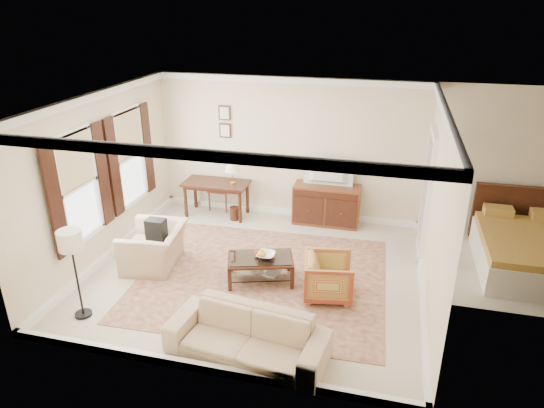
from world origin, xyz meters
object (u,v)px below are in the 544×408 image
at_px(tv, 328,164).
at_px(club_armchair, 153,241).
at_px(writing_desk, 216,187).
at_px(coffee_table, 260,263).
at_px(striped_armchair, 328,275).
at_px(sofa, 247,329).
at_px(sideboard, 326,205).

xyz_separation_m(tv, club_armchair, (-2.62, -2.40, -0.82)).
distance_m(writing_desk, coffee_table, 2.83).
height_order(writing_desk, striped_armchair, striped_armchair).
distance_m(striped_armchair, sofa, 1.81).
bearing_deg(writing_desk, sofa, -64.93).
bearing_deg(coffee_table, writing_desk, 124.65).
bearing_deg(coffee_table, striped_armchair, -8.32).
height_order(sideboard, sofa, sideboard).
height_order(striped_armchair, club_armchair, club_armchair).
xyz_separation_m(coffee_table, sofa, (0.31, -1.78, 0.07)).
xyz_separation_m(sideboard, coffee_table, (-0.71, -2.47, -0.07)).
height_order(coffee_table, sofa, sofa).
bearing_deg(striped_armchair, tv, -0.68).
height_order(club_armchair, sofa, club_armchair).
xyz_separation_m(coffee_table, striped_armchair, (1.13, -0.17, 0.04)).
bearing_deg(sideboard, striped_armchair, -80.96).
height_order(writing_desk, tv, tv).
distance_m(striped_armchair, club_armchair, 3.05).
distance_m(writing_desk, club_armchair, 2.30).
relative_size(striped_armchair, sofa, 0.36).
bearing_deg(writing_desk, club_armchair, -97.73).
xyz_separation_m(writing_desk, sideboard, (2.31, 0.15, -0.22)).
height_order(coffee_table, club_armchair, club_armchair).
distance_m(tv, sofa, 4.34).
bearing_deg(striped_armchair, writing_desk, 37.94).
bearing_deg(club_armchair, sideboard, 125.74).
bearing_deg(club_armchair, sofa, 43.62).
bearing_deg(striped_armchair, sideboard, -0.75).
relative_size(tv, striped_armchair, 1.26).
relative_size(writing_desk, sofa, 0.66).
distance_m(writing_desk, sideboard, 2.33).
bearing_deg(tv, striped_armchair, 99.11).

